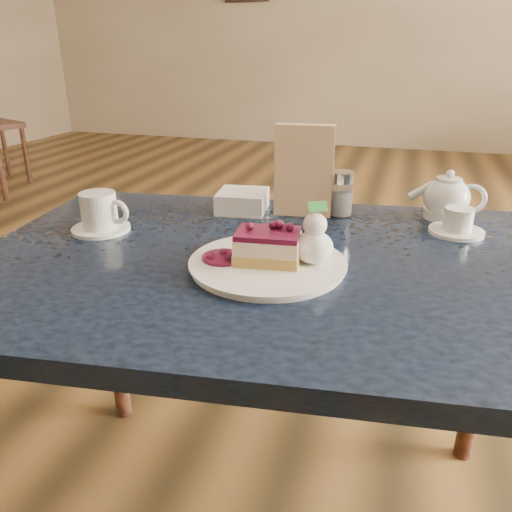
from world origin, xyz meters
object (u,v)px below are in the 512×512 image
(dessert_plate, at_px, (268,264))
(tea_set, at_px, (448,203))
(coffee_set, at_px, (100,214))
(cheesecake_slice, at_px, (268,247))
(main_table, at_px, (271,293))

(dessert_plate, xyz_separation_m, tea_set, (0.31, 0.36, 0.03))
(coffee_set, distance_m, tea_set, 0.75)
(dessert_plate, relative_size, cheesecake_slice, 2.24)
(tea_set, bearing_deg, cheesecake_slice, -130.78)
(main_table, bearing_deg, tea_set, 37.89)
(tea_set, bearing_deg, dessert_plate, -130.78)
(coffee_set, bearing_deg, main_table, -5.45)
(main_table, distance_m, cheesecake_slice, 0.12)
(dessert_plate, distance_m, cheesecake_slice, 0.03)
(cheesecake_slice, relative_size, tea_set, 0.58)
(main_table, xyz_separation_m, cheesecake_slice, (0.01, -0.05, 0.11))
(main_table, xyz_separation_m, coffee_set, (-0.38, 0.04, 0.11))
(main_table, bearing_deg, coffee_set, 167.62)
(dessert_plate, relative_size, tea_set, 1.29)
(cheesecake_slice, distance_m, tea_set, 0.48)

